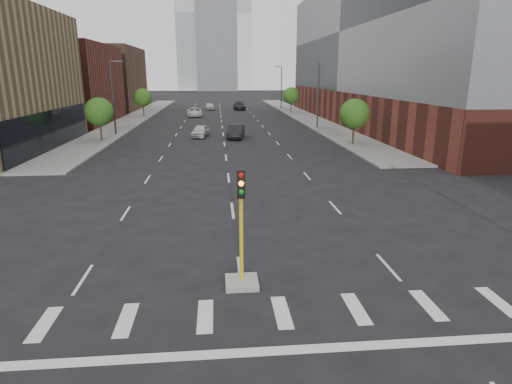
{
  "coord_description": "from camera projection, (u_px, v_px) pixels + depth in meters",
  "views": [
    {
      "loc": [
        -0.78,
        -5.32,
        7.55
      ],
      "look_at": [
        0.88,
        12.82,
        2.5
      ],
      "focal_mm": 30.0,
      "sensor_mm": 36.0,
      "label": 1
    }
  ],
  "objects": [
    {
      "name": "sidewalk_left_far",
      "position": [
        137.0,
        117.0,
        76.88
      ],
      "size": [
        5.0,
        92.0,
        0.15
      ],
      "primitive_type": "cube",
      "color": "gray",
      "rests_on": "ground"
    },
    {
      "name": "sidewalk_right_far",
      "position": [
        302.0,
        115.0,
        79.5
      ],
      "size": [
        5.0,
        92.0,
        0.15
      ],
      "primitive_type": "cube",
      "color": "gray",
      "rests_on": "ground"
    },
    {
      "name": "building_left_far_a",
      "position": [
        44.0,
        84.0,
        66.52
      ],
      "size": [
        20.0,
        22.0,
        12.0
      ],
      "primitive_type": "cube",
      "color": "brown",
      "rests_on": "ground"
    },
    {
      "name": "building_left_far_b",
      "position": [
        90.0,
        79.0,
        91.34
      ],
      "size": [
        20.0,
        24.0,
        13.0
      ],
      "primitive_type": "cube",
      "color": "brown",
      "rests_on": "ground"
    },
    {
      "name": "building_right_main",
      "position": [
        416.0,
        50.0,
        64.42
      ],
      "size": [
        24.0,
        70.0,
        22.0
      ],
      "color": "brown",
      "rests_on": "ground"
    },
    {
      "name": "tower_left",
      "position": [
        199.0,
        15.0,
        208.26
      ],
      "size": [
        22.0,
        22.0,
        70.0
      ],
      "primitive_type": "cube",
      "color": "#B2B7BC",
      "rests_on": "ground"
    },
    {
      "name": "tower_right",
      "position": [
        233.0,
        15.0,
        246.88
      ],
      "size": [
        20.0,
        20.0,
        80.0
      ],
      "primitive_type": "cube",
      "color": "#B2B7BC",
      "rests_on": "ground"
    },
    {
      "name": "tower_mid",
      "position": [
        217.0,
        41.0,
        193.24
      ],
      "size": [
        18.0,
        18.0,
        44.0
      ],
      "primitive_type": "cube",
      "color": "slate",
      "rests_on": "ground"
    },
    {
      "name": "median_traffic_signal",
      "position": [
        242.0,
        261.0,
        15.54
      ],
      "size": [
        1.2,
        1.2,
        4.4
      ],
      "color": "#999993",
      "rests_on": "ground"
    },
    {
      "name": "streetlight_right_a",
      "position": [
        318.0,
        92.0,
        59.81
      ],
      "size": [
        1.6,
        0.22,
        9.07
      ],
      "color": "#2D2D30",
      "rests_on": "ground"
    },
    {
      "name": "streetlight_right_b",
      "position": [
        281.0,
        86.0,
        93.4
      ],
      "size": [
        1.6,
        0.22,
        9.07
      ],
      "color": "#2D2D30",
      "rests_on": "ground"
    },
    {
      "name": "streetlight_left",
      "position": [
        113.0,
        95.0,
        52.66
      ],
      "size": [
        1.6,
        0.22,
        9.07
      ],
      "color": "#2D2D30",
      "rests_on": "ground"
    },
    {
      "name": "tree_left_near",
      "position": [
        99.0,
        112.0,
        48.25
      ],
      "size": [
        3.2,
        3.2,
        4.85
      ],
      "color": "#382619",
      "rests_on": "ground"
    },
    {
      "name": "tree_left_far",
      "position": [
        143.0,
        98.0,
        77.04
      ],
      "size": [
        3.2,
        3.2,
        4.85
      ],
      "color": "#382619",
      "rests_on": "ground"
    },
    {
      "name": "tree_right_near",
      "position": [
        355.0,
        114.0,
        45.9
      ],
      "size": [
        3.2,
        3.2,
        4.85
      ],
      "color": "#382619",
      "rests_on": "ground"
    },
    {
      "name": "tree_right_far",
      "position": [
        291.0,
        95.0,
        84.28
      ],
      "size": [
        3.2,
        3.2,
        4.85
      ],
      "color": "#382619",
      "rests_on": "ground"
    },
    {
      "name": "car_near_left",
      "position": [
        200.0,
        131.0,
        52.53
      ],
      "size": [
        2.43,
        4.64,
        1.51
      ],
      "primitive_type": "imported",
      "rotation": [
        0.0,
        0.0,
        -0.15
      ],
      "color": "silver",
      "rests_on": "ground"
    },
    {
      "name": "car_mid_right",
      "position": [
        236.0,
        131.0,
        51.56
      ],
      "size": [
        2.45,
        5.22,
        1.65
      ],
      "primitive_type": "imported",
      "rotation": [
        0.0,
        0.0,
        -0.14
      ],
      "color": "black",
      "rests_on": "ground"
    },
    {
      "name": "car_far_left",
      "position": [
        195.0,
        112.0,
        77.68
      ],
      "size": [
        3.06,
        5.91,
        1.59
      ],
      "primitive_type": "imported",
      "rotation": [
        0.0,
        0.0,
        0.08
      ],
      "color": "silver",
      "rests_on": "ground"
    },
    {
      "name": "car_deep_right",
      "position": [
        239.0,
        106.0,
        92.21
      ],
      "size": [
        2.46,
        5.85,
        1.69
      ],
      "primitive_type": "imported",
      "rotation": [
        0.0,
        0.0,
        0.02
      ],
      "color": "black",
      "rests_on": "ground"
    },
    {
      "name": "car_distant",
      "position": [
        210.0,
        106.0,
        92.19
      ],
      "size": [
        2.39,
        4.62,
        1.5
      ],
      "primitive_type": "imported",
      "rotation": [
        0.0,
        0.0,
        0.15
      ],
      "color": "silver",
      "rests_on": "ground"
    }
  ]
}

